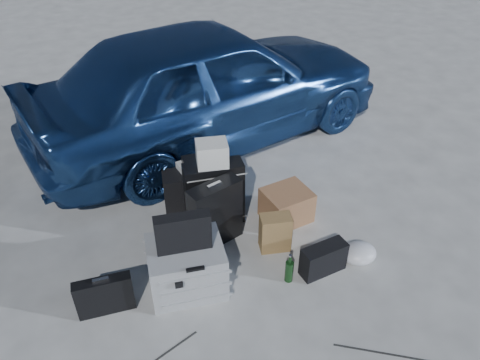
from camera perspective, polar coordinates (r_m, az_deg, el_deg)
name	(u,v)px	position (r m, az deg, el deg)	size (l,w,h in m)	color
ground	(261,285)	(4.06, 2.59, -12.63)	(60.00, 60.00, 0.00)	beige
car	(210,83)	(5.63, -3.72, 11.72)	(1.75, 4.34, 1.48)	#295191
pelican_case	(187,267)	(3.91, -6.53, -10.48)	(0.60, 0.49, 0.44)	#9FA2A4
laptop_bag	(183,232)	(3.65, -6.96, -6.37)	(0.43, 0.11, 0.32)	black
briefcase	(105,296)	(3.90, -16.18, -13.40)	(0.44, 0.10, 0.34)	black
suitcase_left	(215,214)	(4.23, -3.02, -4.16)	(0.49, 0.18, 0.64)	black
suitcase_right	(214,194)	(4.44, -3.17, -1.68)	(0.55, 0.20, 0.67)	black
white_carton	(212,154)	(4.20, -3.44, 3.24)	(0.28, 0.22, 0.22)	silver
duffel_bag	(201,186)	(4.80, -4.83, -0.69)	(0.75, 0.32, 0.38)	black
flat_box_white	(200,166)	(4.69, -4.94, 1.66)	(0.39, 0.30, 0.07)	silver
flat_box_black	(197,161)	(4.66, -5.26, 2.33)	(0.28, 0.20, 0.06)	black
kraft_bag	(275,233)	(4.25, 4.30, -6.41)	(0.27, 0.16, 0.37)	olive
cardboard_box	(287,205)	(4.60, 5.69, -3.06)	(0.43, 0.38, 0.32)	#965F41
plastic_bag	(359,253)	(4.32, 14.32, -8.63)	(0.31, 0.26, 0.17)	silver
messenger_bag	(323,259)	(4.12, 10.14, -9.48)	(0.40, 0.15, 0.28)	black
green_bottle	(289,268)	(4.01, 6.03, -10.65)	(0.07, 0.07, 0.28)	black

